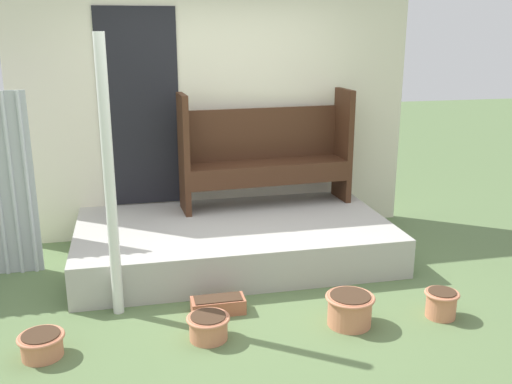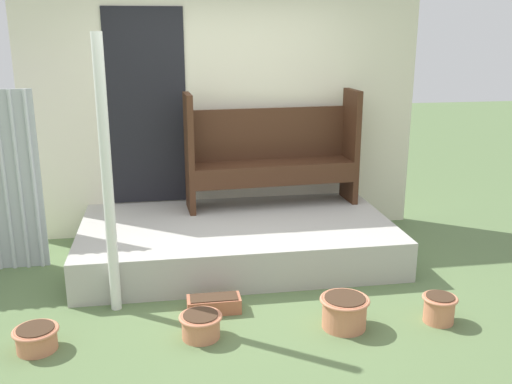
{
  "view_description": "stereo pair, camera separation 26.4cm",
  "coord_description": "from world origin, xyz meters",
  "views": [
    {
      "loc": [
        -0.87,
        -4.28,
        2.16
      ],
      "look_at": [
        0.15,
        0.29,
        0.82
      ],
      "focal_mm": 40.0,
      "sensor_mm": 36.0,
      "label": 1
    },
    {
      "loc": [
        -0.61,
        -4.33,
        2.16
      ],
      "look_at": [
        0.15,
        0.29,
        0.82
      ],
      "focal_mm": 40.0,
      "sensor_mm": 36.0,
      "label": 2
    }
  ],
  "objects": [
    {
      "name": "flower_pot_far_right",
      "position": [
        1.4,
        -0.69,
        0.12
      ],
      "size": [
        0.27,
        0.27,
        0.22
      ],
      "color": "tan",
      "rests_on": "ground_plane"
    },
    {
      "name": "porch_slab",
      "position": [
        0.05,
        0.82,
        0.18
      ],
      "size": [
        2.96,
        1.65,
        0.37
      ],
      "color": "#B2AFA8",
      "rests_on": "ground_plane"
    },
    {
      "name": "planter_box_rect",
      "position": [
        -0.28,
        -0.24,
        0.06
      ],
      "size": [
        0.42,
        0.19,
        0.13
      ],
      "color": "#B76647",
      "rests_on": "ground_plane"
    },
    {
      "name": "flower_pot_left",
      "position": [
        -1.55,
        -0.6,
        0.09
      ],
      "size": [
        0.32,
        0.32,
        0.17
      ],
      "color": "tan",
      "rests_on": "ground_plane"
    },
    {
      "name": "house_wall",
      "position": [
        0.01,
        1.68,
        1.3
      ],
      "size": [
        4.16,
        0.08,
        2.6
      ],
      "color": "beige",
      "rests_on": "ground_plane"
    },
    {
      "name": "flower_pot_middle",
      "position": [
        -0.4,
        -0.62,
        0.1
      ],
      "size": [
        0.32,
        0.32,
        0.18
      ],
      "color": "tan",
      "rests_on": "ground_plane"
    },
    {
      "name": "flower_pot_right",
      "position": [
        0.66,
        -0.65,
        0.13
      ],
      "size": [
        0.37,
        0.37,
        0.24
      ],
      "color": "tan",
      "rests_on": "ground_plane"
    },
    {
      "name": "ground_plane",
      "position": [
        0.0,
        0.0,
        0.0
      ],
      "size": [
        24.0,
        24.0,
        0.0
      ],
      "primitive_type": "plane",
      "color": "#5B7547"
    },
    {
      "name": "bench",
      "position": [
        0.49,
        1.37,
        0.95
      ],
      "size": [
        1.8,
        0.5,
        1.19
      ],
      "rotation": [
        0.0,
        0.0,
        0.06
      ],
      "color": "#422616",
      "rests_on": "porch_slab"
    },
    {
      "name": "support_post",
      "position": [
        -1.04,
        -0.07,
        1.07
      ],
      "size": [
        0.08,
        0.08,
        2.14
      ],
      "color": "white",
      "rests_on": "ground_plane"
    }
  ]
}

